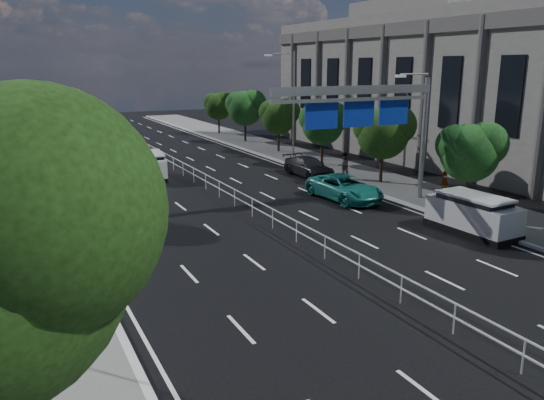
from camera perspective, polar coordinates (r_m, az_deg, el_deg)
ground at (r=19.50m, az=12.09°, el=-9.90°), size 160.00×160.00×0.00m
sidewalk_near at (r=15.74m, az=-24.41°, el=-16.92°), size 5.00×140.00×0.14m
kerb_near at (r=15.93m, az=-15.10°, el=-15.65°), size 0.25×140.00×0.15m
median_fence at (r=38.64m, az=-9.24°, el=3.14°), size 0.05×85.00×1.02m
toilet_sign at (r=14.53m, az=-23.43°, el=-6.85°), size 1.62×0.18×4.34m
overhead_gantry at (r=29.98m, az=10.65°, el=9.70°), size 10.24×0.38×7.45m
streetlight_far at (r=45.41m, az=2.02°, el=10.93°), size 2.78×2.40×9.00m
civic_hall at (r=50.12m, az=18.00°, el=11.79°), size 14.40×36.00×14.35m
far_tree_c at (r=31.01m, az=20.61°, el=5.12°), size 3.52×3.28×4.94m
far_tree_d at (r=36.40m, az=11.94°, el=7.38°), size 3.85×3.59×5.34m
far_tree_e at (r=42.48m, az=5.55°, el=8.40°), size 3.63×3.38×5.13m
far_tree_f at (r=48.94m, az=0.78°, el=9.16°), size 3.52×3.28×5.02m
far_tree_g at (r=55.65m, az=-2.87°, el=10.04°), size 3.96×3.69×5.45m
far_tree_h at (r=62.57m, az=-5.74°, el=10.16°), size 3.41×3.18×4.91m
white_minivan at (r=38.96m, az=-12.96°, el=3.64°), size 2.37×4.47×1.86m
red_bus at (r=56.61m, az=-19.11°, el=7.18°), size 3.76×10.63×3.11m
near_car_silver at (r=54.92m, az=-20.34°, el=5.98°), size 2.31×4.65×1.52m
near_car_dark at (r=69.86m, az=-21.32°, el=7.58°), size 2.20×5.29×1.70m
silver_minivan at (r=27.29m, az=20.79°, el=-1.44°), size 2.09×4.58×1.88m
parked_car_teal at (r=32.13m, az=7.81°, el=1.33°), size 2.79×5.49×1.49m
parked_car_dark at (r=38.78m, az=3.96°, el=3.59°), size 2.19×4.88×1.39m
pedestrian_a at (r=34.93m, az=18.08°, el=2.18°), size 0.67×0.50×1.67m
pedestrian_b at (r=37.52m, az=7.71°, el=3.70°), size 1.06×0.93×1.84m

